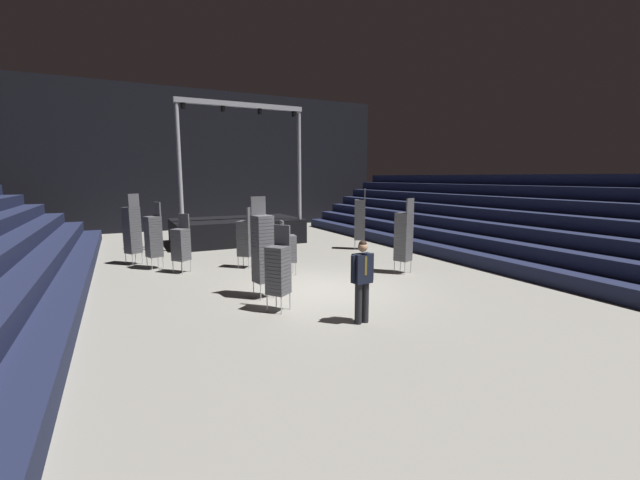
# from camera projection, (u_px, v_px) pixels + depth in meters

# --- Properties ---
(ground_plane) EXTENTS (22.00, 30.00, 0.10)m
(ground_plane) POSITION_uv_depth(u_px,v_px,m) (323.00, 291.00, 11.04)
(ground_plane) COLOR gray
(arena_end_wall) EXTENTS (22.00, 0.30, 8.00)m
(arena_end_wall) POSITION_uv_depth(u_px,v_px,m) (208.00, 160.00, 23.67)
(arena_end_wall) COLOR black
(arena_end_wall) RESTS_ON ground_plane
(bleacher_bank_right) EXTENTS (5.25, 24.00, 3.15)m
(bleacher_bank_right) POSITION_uv_depth(u_px,v_px,m) (507.00, 216.00, 15.36)
(bleacher_bank_right) COLOR #191E38
(bleacher_bank_right) RESTS_ON ground_plane
(stage_riser) EXTENTS (5.71, 3.46, 6.12)m
(stage_riser) POSITION_uv_depth(u_px,v_px,m) (237.00, 229.00, 18.88)
(stage_riser) COLOR black
(stage_riser) RESTS_ON ground_plane
(man_with_tie) EXTENTS (0.57, 0.26, 1.77)m
(man_with_tie) POSITION_uv_depth(u_px,v_px,m) (362.00, 277.00, 8.32)
(man_with_tie) COLOR black
(man_with_tie) RESTS_ON ground_plane
(chair_stack_front_left) EXTENTS (0.62, 0.62, 2.05)m
(chair_stack_front_left) POSITION_uv_depth(u_px,v_px,m) (245.00, 238.00, 13.51)
(chair_stack_front_left) COLOR #B2B5BA
(chair_stack_front_left) RESTS_ON ground_plane
(chair_stack_front_right) EXTENTS (0.50, 0.50, 1.71)m
(chair_stack_front_right) POSITION_uv_depth(u_px,v_px,m) (288.00, 248.00, 12.57)
(chair_stack_front_right) COLOR #B2B5BA
(chair_stack_front_right) RESTS_ON ground_plane
(chair_stack_mid_left) EXTENTS (0.62, 0.62, 1.96)m
(chair_stack_mid_left) POSITION_uv_depth(u_px,v_px,m) (278.00, 269.00, 9.12)
(chair_stack_mid_left) COLOR #B2B5BA
(chair_stack_mid_left) RESTS_ON ground_plane
(chair_stack_mid_right) EXTENTS (0.56, 0.56, 2.22)m
(chair_stack_mid_right) POSITION_uv_depth(u_px,v_px,m) (154.00, 236.00, 13.36)
(chair_stack_mid_right) COLOR #B2B5BA
(chair_stack_mid_right) RESTS_ON ground_plane
(chair_stack_mid_centre) EXTENTS (0.62, 0.62, 1.88)m
(chair_stack_mid_centre) POSITION_uv_depth(u_px,v_px,m) (181.00, 244.00, 12.81)
(chair_stack_mid_centre) COLOR #B2B5BA
(chair_stack_mid_centre) RESTS_ON ground_plane
(chair_stack_rear_left) EXTENTS (0.57, 0.57, 2.39)m
(chair_stack_rear_left) POSITION_uv_depth(u_px,v_px,m) (404.00, 236.00, 12.72)
(chair_stack_rear_left) COLOR #B2B5BA
(chair_stack_rear_left) RESTS_ON ground_plane
(chair_stack_rear_right) EXTENTS (0.51, 0.51, 2.56)m
(chair_stack_rear_right) POSITION_uv_depth(u_px,v_px,m) (263.00, 248.00, 10.12)
(chair_stack_rear_right) COLOR #B2B5BA
(chair_stack_rear_right) RESTS_ON ground_plane
(chair_stack_rear_centre) EXTENTS (0.61, 0.61, 2.48)m
(chair_stack_rear_centre) POSITION_uv_depth(u_px,v_px,m) (132.00, 229.00, 13.99)
(chair_stack_rear_centre) COLOR #B2B5BA
(chair_stack_rear_centre) RESTS_ON ground_plane
(chair_stack_aisle_left) EXTENTS (0.61, 0.61, 2.56)m
(chair_stack_aisle_left) POSITION_uv_depth(u_px,v_px,m) (360.00, 219.00, 16.97)
(chair_stack_aisle_left) COLOR #B2B5BA
(chair_stack_aisle_left) RESTS_ON ground_plane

